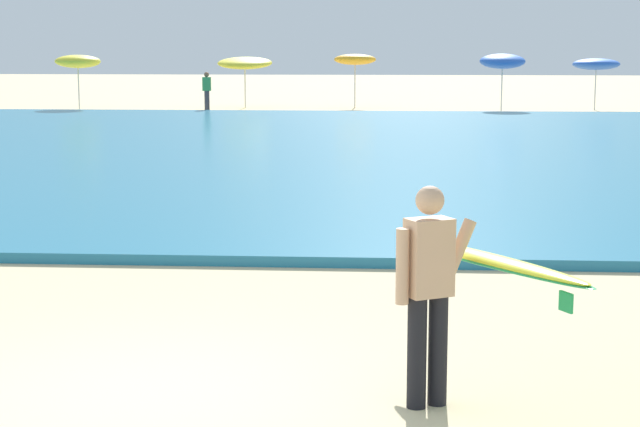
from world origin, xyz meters
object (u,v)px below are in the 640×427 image
(surfer_with_board, at_px, (454,274))
(beach_umbrella_3, at_px, (502,61))
(beach_umbrella_1, at_px, (245,63))
(beach_umbrella_2, at_px, (355,60))
(beach_umbrella_4, at_px, (596,64))
(beachgoer_near_row_left, at_px, (207,91))
(beach_umbrella_0, at_px, (78,62))

(surfer_with_board, height_order, beach_umbrella_3, beach_umbrella_3)
(beach_umbrella_1, bearing_deg, beach_umbrella_2, 5.90)
(surfer_with_board, distance_m, beach_umbrella_2, 37.10)
(beach_umbrella_4, bearing_deg, beach_umbrella_2, 174.72)
(beach_umbrella_1, distance_m, beach_umbrella_4, 14.45)
(beach_umbrella_2, height_order, beachgoer_near_row_left, beach_umbrella_2)
(beach_umbrella_0, xyz_separation_m, beach_umbrella_2, (11.04, 2.80, 0.04))
(beach_umbrella_2, xyz_separation_m, beach_umbrella_4, (9.84, -0.91, -0.16))
(beach_umbrella_0, distance_m, beach_umbrella_3, 16.93)
(beach_umbrella_2, distance_m, beachgoer_near_row_left, 6.72)
(beach_umbrella_0, relative_size, beachgoer_near_row_left, 1.44)
(beach_umbrella_4, xyz_separation_m, beachgoer_near_row_left, (-15.59, -2.36, -1.01))
(surfer_with_board, distance_m, beach_umbrella_4, 36.96)
(beach_umbrella_4, distance_m, beachgoer_near_row_left, 15.80)
(beach_umbrella_0, distance_m, beach_umbrella_1, 6.85)
(surfer_with_board, xyz_separation_m, beach_umbrella_3, (3.83, 34.42, 0.97))
(surfer_with_board, relative_size, beach_umbrella_3, 1.07)
(beach_umbrella_2, bearing_deg, beach_umbrella_4, -5.28)
(beach_umbrella_0, height_order, beachgoer_near_row_left, beach_umbrella_0)
(beach_umbrella_2, relative_size, beachgoer_near_row_left, 1.45)
(beach_umbrella_1, relative_size, beach_umbrella_4, 1.10)
(beachgoer_near_row_left, bearing_deg, beach_umbrella_4, 8.62)
(beach_umbrella_2, xyz_separation_m, beachgoer_near_row_left, (-5.75, -3.27, -1.17))
(beach_umbrella_1, relative_size, beach_umbrella_3, 0.99)
(beach_umbrella_2, bearing_deg, beach_umbrella_0, -165.75)
(beach_umbrella_0, xyz_separation_m, beach_umbrella_1, (6.44, 2.33, -0.10))
(surfer_with_board, relative_size, beach_umbrella_1, 1.08)
(beach_umbrella_0, relative_size, beach_umbrella_2, 0.99)
(surfer_with_board, xyz_separation_m, beachgoer_near_row_left, (-7.80, 33.75, -0.18))
(surfer_with_board, height_order, beach_umbrella_2, beach_umbrella_2)
(beach_umbrella_0, xyz_separation_m, beach_umbrella_4, (20.88, 1.89, -0.12))
(surfer_with_board, bearing_deg, beachgoer_near_row_left, 103.01)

